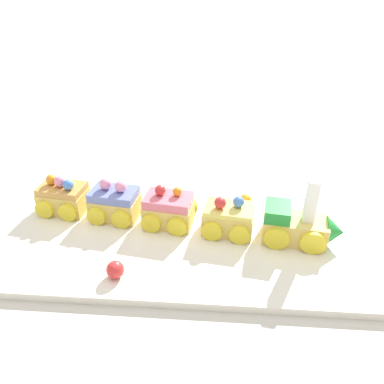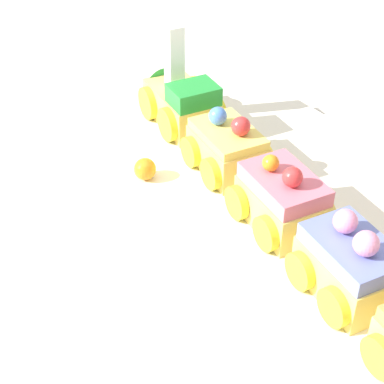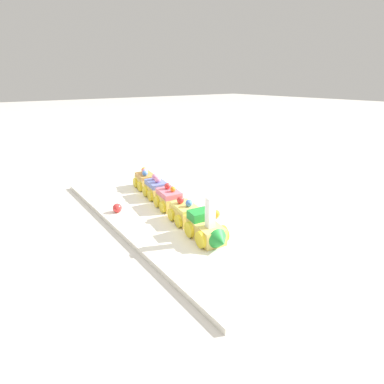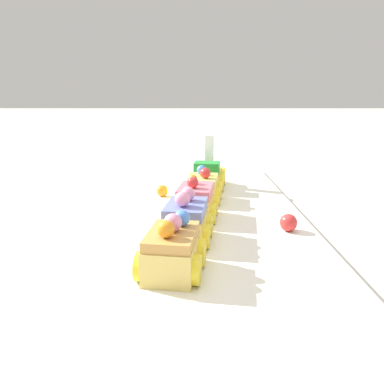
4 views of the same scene
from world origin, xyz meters
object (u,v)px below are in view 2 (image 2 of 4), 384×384
at_px(cake_car_strawberry, 282,201).
at_px(gumball_orange, 145,169).
at_px(cake_car_lemon, 227,149).
at_px(cake_train_locomotive, 178,99).
at_px(cake_car_blueberry, 350,267).

relative_size(cake_car_strawberry, gumball_orange, 3.88).
bearing_deg(cake_car_lemon, cake_train_locomotive, 0.04).
bearing_deg(cake_car_strawberry, cake_car_lemon, -0.12).
distance_m(cake_car_blueberry, gumball_orange, 0.22).
height_order(cake_train_locomotive, cake_car_lemon, cake_train_locomotive).
distance_m(cake_train_locomotive, gumball_orange, 0.12).
relative_size(cake_train_locomotive, cake_car_blueberry, 1.49).
relative_size(cake_train_locomotive, cake_car_strawberry, 1.49).
bearing_deg(cake_car_lemon, gumball_orange, 75.49).
relative_size(cake_car_lemon, cake_car_strawberry, 1.00).
bearing_deg(gumball_orange, cake_train_locomotive, -49.54).
bearing_deg(cake_train_locomotive, cake_car_blueberry, 179.99).
relative_size(cake_car_lemon, cake_car_blueberry, 1.00).
xyz_separation_m(cake_car_strawberry, cake_car_blueberry, (-0.09, 0.01, 0.00)).
xyz_separation_m(cake_car_blueberry, gumball_orange, (0.21, 0.05, -0.01)).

